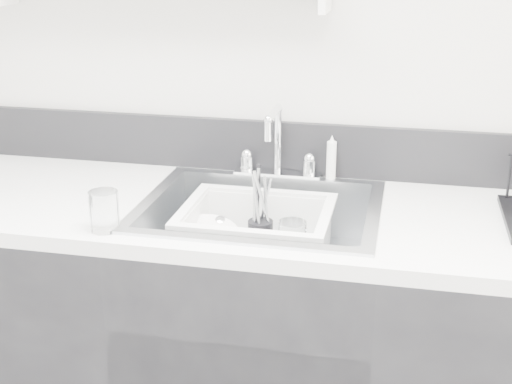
# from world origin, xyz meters

# --- Properties ---
(counter_run) EXTENTS (3.20, 0.62, 0.92)m
(counter_run) POSITION_xyz_m (0.00, 1.19, 0.46)
(counter_run) COLOR black
(counter_run) RESTS_ON ground
(backsplash) EXTENTS (3.20, 0.02, 0.16)m
(backsplash) POSITION_xyz_m (0.00, 1.49, 1.00)
(backsplash) COLOR black
(backsplash) RESTS_ON counter_run
(sink) EXTENTS (0.64, 0.52, 0.20)m
(sink) POSITION_xyz_m (0.00, 1.19, 0.83)
(sink) COLOR silver
(sink) RESTS_ON counter_run
(faucet) EXTENTS (0.26, 0.18, 0.23)m
(faucet) POSITION_xyz_m (0.00, 1.44, 0.98)
(faucet) COLOR silver
(faucet) RESTS_ON counter_run
(side_sprayer) EXTENTS (0.03, 0.03, 0.14)m
(side_sprayer) POSITION_xyz_m (0.16, 1.44, 0.99)
(side_sprayer) COLOR white
(side_sprayer) RESTS_ON counter_run
(wash_tub) EXTENTS (0.42, 0.35, 0.16)m
(wash_tub) POSITION_xyz_m (-0.01, 1.20, 0.83)
(wash_tub) COLOR white
(wash_tub) RESTS_ON sink
(plate_stack) EXTENTS (0.24, 0.23, 0.09)m
(plate_stack) POSITION_xyz_m (-0.14, 1.17, 0.79)
(plate_stack) COLOR white
(plate_stack) RESTS_ON wash_tub
(utensil_cup) EXTENTS (0.07, 0.07, 0.24)m
(utensil_cup) POSITION_xyz_m (-0.01, 1.24, 0.82)
(utensil_cup) COLOR black
(utensil_cup) RESTS_ON wash_tub
(ladle) EXTENTS (0.26, 0.24, 0.08)m
(ladle) POSITION_xyz_m (-0.08, 1.21, 0.80)
(ladle) COLOR silver
(ladle) RESTS_ON wash_tub
(tumbler_in_tub) EXTENTS (0.10, 0.10, 0.11)m
(tumbler_in_tub) POSITION_xyz_m (0.09, 1.20, 0.82)
(tumbler_in_tub) COLOR white
(tumbler_in_tub) RESTS_ON wash_tub
(tumbler_counter) EXTENTS (0.09, 0.09, 0.10)m
(tumbler_counter) POSITION_xyz_m (-0.34, 0.95, 0.97)
(tumbler_counter) COLOR white
(tumbler_counter) RESTS_ON counter_run
(bowl_small) EXTENTS (0.11, 0.11, 0.03)m
(bowl_small) POSITION_xyz_m (0.08, 1.10, 0.78)
(bowl_small) COLOR white
(bowl_small) RESTS_ON wash_tub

